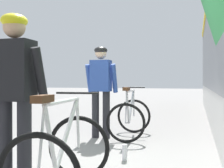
{
  "coord_description": "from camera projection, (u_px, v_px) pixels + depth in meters",
  "views": [
    {
      "loc": [
        1.03,
        -3.28,
        1.09
      ],
      "look_at": [
        -0.28,
        1.09,
        1.05
      ],
      "focal_mm": 45.27,
      "sensor_mm": 36.0,
      "label": 1
    }
  ],
  "objects": [
    {
      "name": "cyclist_near_in_blue",
      "position": [
        101.0,
        83.0,
        5.44
      ],
      "size": [
        0.61,
        0.31,
        1.76
      ],
      "color": "#232328",
      "rests_on": "ground"
    },
    {
      "name": "bicycle_near_silver",
      "position": [
        130.0,
        117.0,
        5.48
      ],
      "size": [
        0.78,
        1.12,
        0.99
      ],
      "color": "black",
      "rests_on": "ground"
    },
    {
      "name": "water_bottle_near_the_bikes",
      "position": [
        125.0,
        152.0,
        3.9
      ],
      "size": [
        0.07,
        0.07,
        0.22
      ],
      "primitive_type": "cylinder",
      "color": "silver",
      "rests_on": "ground"
    },
    {
      "name": "bicycle_far_white",
      "position": [
        62.0,
        155.0,
        2.64
      ],
      "size": [
        0.82,
        1.14,
        0.99
      ],
      "color": "black",
      "rests_on": "ground"
    },
    {
      "name": "cyclist_far_in_dark",
      "position": [
        15.0,
        85.0,
        2.79
      ],
      "size": [
        0.61,
        0.31,
        1.76
      ],
      "color": "#232328",
      "rests_on": "ground"
    }
  ]
}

